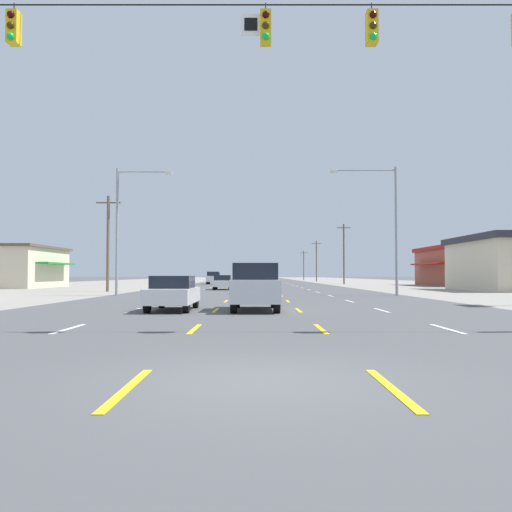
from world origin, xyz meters
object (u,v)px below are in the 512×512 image
Objects in this scene: sedan_center_turn_midfar at (254,282)px; suv_inner_left_farthest at (238,277)px; streetlight_left_row_0 at (122,221)px; streetlight_right_row_0 at (387,219)px; suv_center_turn_far at (255,278)px; suv_far_left_farther at (212,278)px; sedan_inner_left_mid at (222,282)px; sedan_inner_left_nearest at (172,292)px; suv_center_turn_near at (254,286)px.

suv_inner_left_farthest is (-3.60, 56.07, 0.27)m from sedan_center_turn_midfar.
streetlight_left_row_0 is 0.99× the size of streetlight_right_row_0.
suv_far_left_farther is (-6.72, 11.72, 0.00)m from suv_center_turn_far.
suv_inner_left_farthest is 0.52× the size of streetlight_right_row_0.
suv_center_turn_far is (3.30, 18.50, 0.27)m from sedan_inner_left_mid.
suv_center_turn_far is at bearing -84.79° from suv_inner_left_farthest.
streetlight_left_row_0 is at bearing -180.00° from streetlight_right_row_0.
streetlight_left_row_0 is (-6.18, 15.64, 4.63)m from sedan_inner_left_nearest.
sedan_inner_left_mid is at bearing -89.66° from suv_inner_left_farthest.
suv_center_turn_near is 1.09× the size of sedan_center_turn_midfar.
sedan_inner_left_mid is (-3.31, 30.13, -0.27)m from suv_center_turn_near.
suv_center_turn_near is at bearing -83.73° from sedan_inner_left_mid.
suv_center_turn_far is 1.00× the size of suv_far_left_farther.
streetlight_right_row_0 is (9.67, 15.55, 4.52)m from suv_center_turn_near.
sedan_inner_left_mid is 0.92× the size of suv_center_turn_far.
sedan_center_turn_midfar is at bearing 84.00° from sedan_inner_left_nearest.
suv_center_turn_near is 88.58m from suv_inner_left_farthest.
suv_far_left_farther reaches higher than sedan_center_turn_midfar.
sedan_inner_left_mid is 58.37m from suv_inner_left_farthest.
streetlight_left_row_0 reaches higher than suv_far_left_farther.
sedan_center_turn_midfar is (3.25, 2.30, 0.00)m from sedan_inner_left_mid.
suv_far_left_farther is 28.33m from suv_inner_left_farthest.
streetlight_left_row_0 reaches higher than suv_center_turn_far.
suv_center_turn_far is 0.53× the size of streetlight_left_row_0.
streetlight_right_row_0 is at bearing -60.05° from sedan_center_turn_midfar.
sedan_inner_left_nearest and sedan_center_turn_midfar have the same top height.
streetlight_right_row_0 is (13.32, -72.95, 4.52)m from suv_inner_left_farthest.
streetlight_left_row_0 reaches higher than sedan_inner_left_nearest.
suv_far_left_farther is (-6.67, 27.91, 0.27)m from sedan_center_turn_midfar.
sedan_center_turn_midfar is at bearing 35.24° from sedan_inner_left_mid.
suv_far_left_farther is 45.10m from streetlight_left_row_0.
sedan_inner_left_nearest is 0.92× the size of suv_center_turn_near.
suv_far_left_farther is (-3.26, 60.43, 0.27)m from sedan_inner_left_nearest.
sedan_center_turn_midfar is at bearing -86.33° from suv_inner_left_farthest.
sedan_center_turn_midfar is 16.20m from suv_center_turn_far.
suv_far_left_farther is at bearing -96.24° from suv_inner_left_farthest.
suv_center_turn_near is 18.86m from streetlight_right_row_0.
streetlight_right_row_0 is (9.72, -16.88, 4.79)m from sedan_center_turn_midfar.
suv_far_left_farther is 1.00× the size of suv_inner_left_farthest.
suv_center_turn_far is at bearing 85.94° from sedan_inner_left_nearest.
streetlight_left_row_0 is at bearing -93.73° from suv_far_left_farther.
suv_center_turn_near reaches higher than sedan_inner_left_nearest.
suv_inner_left_farthest reaches higher than sedan_center_turn_midfar.
suv_inner_left_farthest is (-0.18, 88.59, 0.27)m from sedan_inner_left_nearest.
sedan_inner_left_nearest is 0.92× the size of suv_inner_left_farthest.
sedan_inner_left_mid is at bearing -100.10° from suv_center_turn_far.
sedan_inner_left_mid is 0.49× the size of streetlight_left_row_0.
sedan_inner_left_mid is 30.41m from suv_far_left_farther.
sedan_inner_left_nearest is 1.00× the size of sedan_center_turn_midfar.
streetlight_left_row_0 is 19.32m from streetlight_right_row_0.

